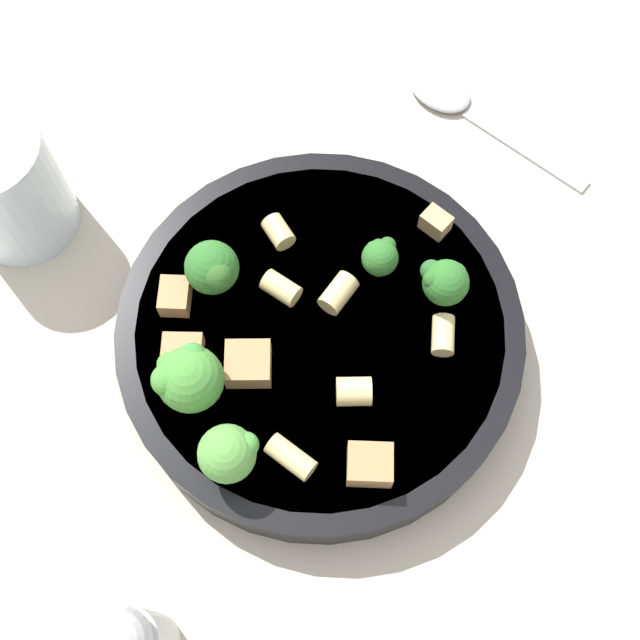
{
  "coord_description": "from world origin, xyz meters",
  "views": [
    {
      "loc": [
        0.16,
        0.1,
        0.51
      ],
      "look_at": [
        0.0,
        0.0,
        0.05
      ],
      "focal_mm": 45.0,
      "sensor_mm": 36.0,
      "label": 1
    }
  ],
  "objects_px": {
    "broccoli_floret_4": "(380,256)",
    "rigatoni_5": "(291,457)",
    "rigatoni_3": "(443,335)",
    "chicken_chunk_3": "(248,364)",
    "rigatoni_4": "(278,232)",
    "rigatoni_2": "(344,296)",
    "broccoli_floret_0": "(213,270)",
    "chicken_chunk_2": "(175,296)",
    "rigatoni_1": "(354,391)",
    "broccoli_floret_1": "(444,281)",
    "chicken_chunk_4": "(370,465)",
    "broccoli_floret_3": "(231,454)",
    "broccoli_floret_2": "(188,377)",
    "chicken_chunk_0": "(183,352)",
    "rigatoni_0": "(281,288)",
    "spoon": "(462,105)",
    "drinking_glass": "(8,191)",
    "chicken_chunk_1": "(436,222)"
  },
  "relations": [
    {
      "from": "broccoli_floret_4",
      "to": "rigatoni_5",
      "type": "xyz_separation_m",
      "value": [
        0.14,
        0.02,
        -0.01
      ]
    },
    {
      "from": "rigatoni_3",
      "to": "rigatoni_5",
      "type": "relative_size",
      "value": 0.81
    },
    {
      "from": "chicken_chunk_3",
      "to": "rigatoni_4",
      "type": "bearing_deg",
      "value": -159.32
    },
    {
      "from": "rigatoni_2",
      "to": "broccoli_floret_4",
      "type": "bearing_deg",
      "value": 165.57
    },
    {
      "from": "broccoli_floret_0",
      "to": "chicken_chunk_2",
      "type": "height_order",
      "value": "broccoli_floret_0"
    },
    {
      "from": "rigatoni_1",
      "to": "rigatoni_2",
      "type": "relative_size",
      "value": 0.85
    },
    {
      "from": "broccoli_floret_0",
      "to": "broccoli_floret_4",
      "type": "height_order",
      "value": "broccoli_floret_0"
    },
    {
      "from": "broccoli_floret_1",
      "to": "rigatoni_1",
      "type": "bearing_deg",
      "value": -9.59
    },
    {
      "from": "rigatoni_1",
      "to": "rigatoni_5",
      "type": "xyz_separation_m",
      "value": [
        0.05,
        -0.01,
        -0.0
      ]
    },
    {
      "from": "chicken_chunk_4",
      "to": "chicken_chunk_3",
      "type": "bearing_deg",
      "value": -99.72
    },
    {
      "from": "broccoli_floret_4",
      "to": "broccoli_floret_1",
      "type": "bearing_deg",
      "value": 92.69
    },
    {
      "from": "rigatoni_2",
      "to": "broccoli_floret_3",
      "type": "bearing_deg",
      "value": -0.76
    },
    {
      "from": "rigatoni_2",
      "to": "chicken_chunk_2",
      "type": "relative_size",
      "value": 1.07
    },
    {
      "from": "rigatoni_3",
      "to": "chicken_chunk_2",
      "type": "distance_m",
      "value": 0.17
    },
    {
      "from": "broccoli_floret_2",
      "to": "chicken_chunk_0",
      "type": "relative_size",
      "value": 1.97
    },
    {
      "from": "rigatoni_0",
      "to": "chicken_chunk_3",
      "type": "height_order",
      "value": "chicken_chunk_3"
    },
    {
      "from": "chicken_chunk_4",
      "to": "spoon",
      "type": "height_order",
      "value": "chicken_chunk_4"
    },
    {
      "from": "chicken_chunk_2",
      "to": "drinking_glass",
      "type": "height_order",
      "value": "drinking_glass"
    },
    {
      "from": "broccoli_floret_2",
      "to": "rigatoni_0",
      "type": "height_order",
      "value": "broccoli_floret_2"
    },
    {
      "from": "broccoli_floret_3",
      "to": "rigatoni_4",
      "type": "xyz_separation_m",
      "value": [
        -0.14,
        -0.06,
        -0.02
      ]
    },
    {
      "from": "broccoli_floret_2",
      "to": "spoon",
      "type": "distance_m",
      "value": 0.31
    },
    {
      "from": "broccoli_floret_0",
      "to": "chicken_chunk_0",
      "type": "relative_size",
      "value": 1.71
    },
    {
      "from": "broccoli_floret_2",
      "to": "broccoli_floret_0",
      "type": "bearing_deg",
      "value": -157.6
    },
    {
      "from": "spoon",
      "to": "broccoli_floret_4",
      "type": "bearing_deg",
      "value": 6.51
    },
    {
      "from": "rigatoni_0",
      "to": "rigatoni_2",
      "type": "bearing_deg",
      "value": 112.6
    },
    {
      "from": "chicken_chunk_0",
      "to": "chicken_chunk_1",
      "type": "distance_m",
      "value": 0.19
    },
    {
      "from": "rigatoni_1",
      "to": "spoon",
      "type": "height_order",
      "value": "rigatoni_1"
    },
    {
      "from": "broccoli_floret_2",
      "to": "chicken_chunk_4",
      "type": "bearing_deg",
      "value": 97.12
    },
    {
      "from": "rigatoni_0",
      "to": "rigatoni_2",
      "type": "height_order",
      "value": "same"
    },
    {
      "from": "chicken_chunk_2",
      "to": "broccoli_floret_0",
      "type": "bearing_deg",
      "value": 141.86
    },
    {
      "from": "rigatoni_5",
      "to": "drinking_glass",
      "type": "xyz_separation_m",
      "value": [
        -0.06,
        -0.26,
        -0.0
      ]
    },
    {
      "from": "broccoli_floret_0",
      "to": "rigatoni_3",
      "type": "relative_size",
      "value": 1.74
    },
    {
      "from": "broccoli_floret_2",
      "to": "rigatoni_1",
      "type": "bearing_deg",
      "value": 119.73
    },
    {
      "from": "broccoli_floret_0",
      "to": "broccoli_floret_3",
      "type": "bearing_deg",
      "value": 38.84
    },
    {
      "from": "broccoli_floret_0",
      "to": "chicken_chunk_3",
      "type": "xyz_separation_m",
      "value": [
        0.04,
        0.05,
        -0.02
      ]
    },
    {
      "from": "rigatoni_4",
      "to": "broccoli_floret_4",
      "type": "bearing_deg",
      "value": 101.0
    },
    {
      "from": "rigatoni_5",
      "to": "chicken_chunk_0",
      "type": "bearing_deg",
      "value": -103.24
    },
    {
      "from": "chicken_chunk_4",
      "to": "broccoli_floret_3",
      "type": "bearing_deg",
      "value": -61.02
    },
    {
      "from": "broccoli_floret_0",
      "to": "chicken_chunk_3",
      "type": "bearing_deg",
      "value": 52.65
    },
    {
      "from": "broccoli_floret_0",
      "to": "drinking_glass",
      "type": "xyz_separation_m",
      "value": [
        0.01,
        -0.16,
        -0.02
      ]
    },
    {
      "from": "rigatoni_0",
      "to": "chicken_chunk_1",
      "type": "xyz_separation_m",
      "value": [
        -0.09,
        0.06,
        0.0
      ]
    },
    {
      "from": "broccoli_floret_4",
      "to": "rigatoni_1",
      "type": "bearing_deg",
      "value": 19.35
    },
    {
      "from": "rigatoni_1",
      "to": "drinking_glass",
      "type": "distance_m",
      "value": 0.27
    },
    {
      "from": "rigatoni_1",
      "to": "rigatoni_4",
      "type": "distance_m",
      "value": 0.12
    },
    {
      "from": "chicken_chunk_4",
      "to": "spoon",
      "type": "distance_m",
      "value": 0.3
    },
    {
      "from": "chicken_chunk_1",
      "to": "chicken_chunk_3",
      "type": "height_order",
      "value": "chicken_chunk_3"
    },
    {
      "from": "chicken_chunk_0",
      "to": "chicken_chunk_2",
      "type": "relative_size",
      "value": 1.06
    },
    {
      "from": "rigatoni_1",
      "to": "chicken_chunk_1",
      "type": "xyz_separation_m",
      "value": [
        -0.13,
        -0.01,
        -0.0
      ]
    },
    {
      "from": "broccoli_floret_2",
      "to": "rigatoni_2",
      "type": "distance_m",
      "value": 0.11
    },
    {
      "from": "rigatoni_5",
      "to": "rigatoni_3",
      "type": "bearing_deg",
      "value": 160.19
    }
  ]
}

